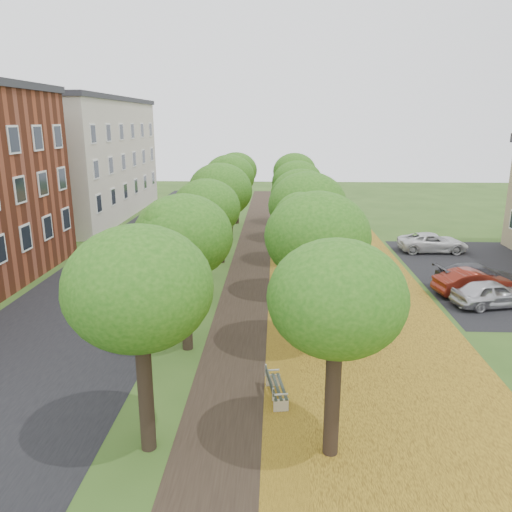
# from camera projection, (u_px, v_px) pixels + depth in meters

# --- Properties ---
(ground) EXTENTS (120.00, 120.00, 0.00)m
(ground) POSITION_uv_depth(u_px,v_px,m) (231.00, 450.00, 13.20)
(ground) COLOR #2D4C19
(ground) RESTS_ON ground
(street_asphalt) EXTENTS (8.00, 70.00, 0.01)m
(street_asphalt) POSITION_uv_depth(u_px,v_px,m) (122.00, 276.00, 27.95)
(street_asphalt) COLOR black
(street_asphalt) RESTS_ON ground
(footpath) EXTENTS (3.20, 70.00, 0.01)m
(footpath) POSITION_uv_depth(u_px,v_px,m) (255.00, 277.00, 27.66)
(footpath) COLOR black
(footpath) RESTS_ON ground
(leaf_verge) EXTENTS (7.50, 70.00, 0.01)m
(leaf_verge) POSITION_uv_depth(u_px,v_px,m) (346.00, 279.00, 27.47)
(leaf_verge) COLOR #B88D21
(leaf_verge) RESTS_ON ground
(parking_lot) EXTENTS (9.00, 16.00, 0.01)m
(parking_lot) POSITION_uv_depth(u_px,v_px,m) (495.00, 275.00, 28.10)
(parking_lot) COLOR black
(parking_lot) RESTS_ON ground
(tree_row_west) EXTENTS (3.60, 33.60, 5.90)m
(tree_row_west) POSITION_uv_depth(u_px,v_px,m) (214.00, 200.00, 26.61)
(tree_row_west) COLOR black
(tree_row_west) RESTS_ON ground
(tree_row_east) EXTENTS (3.60, 33.60, 5.90)m
(tree_row_east) POSITION_uv_depth(u_px,v_px,m) (304.00, 200.00, 26.42)
(tree_row_east) COLOR black
(tree_row_east) RESTS_ON ground
(building_cream) EXTENTS (10.30, 20.30, 10.40)m
(building_cream) POSITION_uv_depth(u_px,v_px,m) (73.00, 158.00, 44.31)
(building_cream) COLOR beige
(building_cream) RESTS_ON ground
(bench) EXTENTS (0.75, 1.70, 0.78)m
(bench) POSITION_uv_depth(u_px,v_px,m) (275.00, 387.00, 15.54)
(bench) COLOR #262F2A
(bench) RESTS_ON ground
(car_silver) EXTENTS (3.99, 2.32, 1.27)m
(car_silver) POSITION_uv_depth(u_px,v_px,m) (492.00, 294.00, 23.21)
(car_silver) COLOR silver
(car_silver) RESTS_ON ground
(car_red) EXTENTS (4.14, 2.12, 1.30)m
(car_red) POSITION_uv_depth(u_px,v_px,m) (474.00, 283.00, 24.72)
(car_red) COLOR maroon
(car_red) RESTS_ON ground
(car_grey) EXTENTS (4.58, 2.43, 1.26)m
(car_grey) POSITION_uv_depth(u_px,v_px,m) (477.00, 276.00, 25.80)
(car_grey) COLOR #37373C
(car_grey) RESTS_ON ground
(car_white) EXTENTS (4.51, 2.18, 1.24)m
(car_white) POSITION_uv_depth(u_px,v_px,m) (433.00, 242.00, 32.99)
(car_white) COLOR silver
(car_white) RESTS_ON ground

